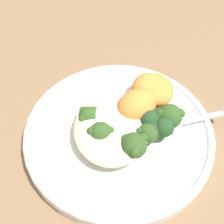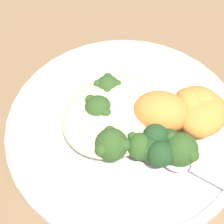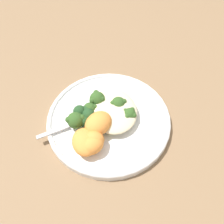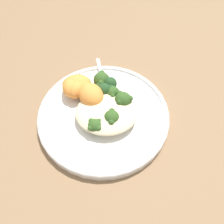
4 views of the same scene
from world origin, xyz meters
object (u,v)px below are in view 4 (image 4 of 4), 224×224
Objects in this scene: quinoa_mound at (106,113)px; broccoli_stalk_1 at (106,114)px; broccoli_stalk_0 at (94,123)px; kale_tuft at (106,87)px; broccoli_stalk_2 at (117,101)px; sweet_potato_chunk_0 at (77,84)px; broccoli_stalk_4 at (100,84)px; spoon at (103,80)px; broccoli_stalk_3 at (108,96)px; sweet_potato_chunk_1 at (76,90)px; plate at (105,114)px; sweet_potato_chunk_2 at (71,88)px; sweet_potato_chunk_3 at (91,95)px.

broccoli_stalk_1 reaches higher than quinoa_mound.
broccoli_stalk_0 is 1.51× the size of kale_tuft.
sweet_potato_chunk_0 is (0.10, -0.05, 0.00)m from broccoli_stalk_2.
sweet_potato_chunk_0 is (0.05, -0.10, 0.00)m from broccoli_stalk_0.
kale_tuft is at bearing 175.61° from sweet_potato_chunk_0.
spoon is at bearing 8.88° from broccoli_stalk_4.
sweet_potato_chunk_1 is at bearing 142.82° from broccoli_stalk_3.
broccoli_stalk_2 is (-0.05, -0.06, 0.00)m from broccoli_stalk_0.
plate is 0.03m from quinoa_mound.
broccoli_stalk_1 is 0.84× the size of broccoli_stalk_2.
quinoa_mound is 0.05m from broccoli_stalk_3.
sweet_potato_chunk_1 is (0.07, -0.01, 0.01)m from broccoli_stalk_3.
sweet_potato_chunk_2 is at bearing -32.33° from plate.
plate is at bearing 88.92° from kale_tuft.
sweet_potato_chunk_1 is (0.05, -0.08, 0.01)m from broccoli_stalk_0.
sweet_potato_chunk_0 reaches higher than spoon.
sweet_potato_chunk_1 is at bearing 158.86° from broccoli_stalk_2.
broccoli_stalk_1 is at bearing -123.82° from broccoli_stalk_3.
broccoli_stalk_3 is 0.09m from sweet_potato_chunk_2.
sweet_potato_chunk_1 is (-0.00, 0.02, 0.00)m from sweet_potato_chunk_0.
sweet_potato_chunk_3 is at bearing 163.79° from broccoli_stalk_2.
spoon is at bearing 110.68° from broccoli_stalk_2.
broccoli_stalk_4 is 0.03m from spoon.
kale_tuft is at bearing -86.79° from quinoa_mound.
broccoli_stalk_4 is 0.06m from sweet_potato_chunk_1.
broccoli_stalk_1 is 0.08m from kale_tuft.
broccoli_stalk_1 is at bearing 92.26° from kale_tuft.
plate is 0.10m from sweet_potato_chunk_2.
broccoli_stalk_2 is at bearing -71.59° from broccoli_stalk_3.
broccoli_stalk_2 is 0.99× the size of broccoli_stalk_4.
sweet_potato_chunk_3 is (0.04, -0.05, 0.01)m from broccoli_stalk_1.
broccoli_stalk_0 and broccoli_stalk_3 have the same top height.
broccoli_stalk_2 is 0.11m from sweet_potato_chunk_0.
sweet_potato_chunk_2 is (0.01, -0.01, -0.00)m from sweet_potato_chunk_1.
sweet_potato_chunk_0 is at bearing -4.39° from kale_tuft.
sweet_potato_chunk_3 is at bearing 147.91° from spoon.
sweet_potato_chunk_3 is at bearing 42.30° from kale_tuft.
spoon is at bearing -108.76° from sweet_potato_chunk_3.
broccoli_stalk_4 is (-0.00, -0.11, 0.00)m from broccoli_stalk_0.
broccoli_stalk_4 reaches higher than spoon.
spoon is at bearing -148.18° from sweet_potato_chunk_2.
sweet_potato_chunk_3 reaches higher than broccoli_stalk_4.
broccoli_stalk_1 reaches higher than spoon.
broccoli_stalk_2 is 0.06m from broccoli_stalk_4.
sweet_potato_chunk_2 is (0.01, 0.01, 0.00)m from sweet_potato_chunk_0.
plate is 5.61× the size of kale_tuft.
quinoa_mound is 1.22× the size of spoon.
broccoli_stalk_4 is at bearing -77.85° from plate.
broccoli_stalk_2 is 1.16× the size of broccoli_stalk_3.
sweet_potato_chunk_1 is at bearing 131.73° from broccoli_stalk_4.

